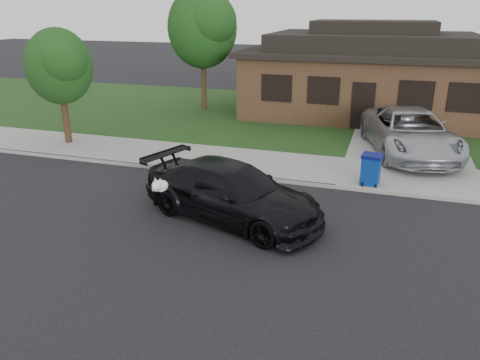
% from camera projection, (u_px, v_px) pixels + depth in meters
% --- Properties ---
extents(ground, '(120.00, 120.00, 0.00)m').
position_uv_depth(ground, '(182.00, 218.00, 12.84)').
color(ground, black).
rests_on(ground, ground).
extents(sidewalk, '(60.00, 3.00, 0.12)m').
position_uv_depth(sidewalk, '(238.00, 162.00, 17.28)').
color(sidewalk, gray).
rests_on(sidewalk, ground).
extents(curb, '(60.00, 0.12, 0.12)m').
position_uv_depth(curb, '(224.00, 175.00, 15.94)').
color(curb, gray).
rests_on(curb, ground).
extents(lawn, '(60.00, 13.00, 0.13)m').
position_uv_depth(lawn, '(285.00, 116.00, 24.43)').
color(lawn, '#193814').
rests_on(lawn, ground).
extents(driveway, '(4.50, 13.00, 0.14)m').
position_uv_depth(driveway, '(406.00, 140.00, 20.05)').
color(driveway, gray).
rests_on(driveway, ground).
extents(sedan, '(5.63, 3.71, 1.52)m').
position_uv_depth(sedan, '(232.00, 192.00, 12.57)').
color(sedan, black).
rests_on(sedan, ground).
extents(minivan, '(4.16, 6.49, 1.66)m').
position_uv_depth(minivan, '(410.00, 132.00, 17.74)').
color(minivan, '#AAACB1').
rests_on(minivan, driveway).
extents(recycling_bin, '(0.67, 0.68, 1.00)m').
position_uv_depth(recycling_bin, '(371.00, 169.00, 14.74)').
color(recycling_bin, navy).
rests_on(recycling_bin, sidewalk).
extents(house, '(12.60, 8.60, 4.65)m').
position_uv_depth(house, '(369.00, 74.00, 24.36)').
color(house, '#422B1C').
rests_on(house, ground).
extents(tree_0, '(3.78, 3.60, 6.34)m').
position_uv_depth(tree_0, '(204.00, 26.00, 24.00)').
color(tree_0, '#332114').
rests_on(tree_0, ground).
extents(tree_2, '(2.73, 2.60, 4.59)m').
position_uv_depth(tree_2, '(60.00, 65.00, 18.35)').
color(tree_2, '#332114').
rests_on(tree_2, ground).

